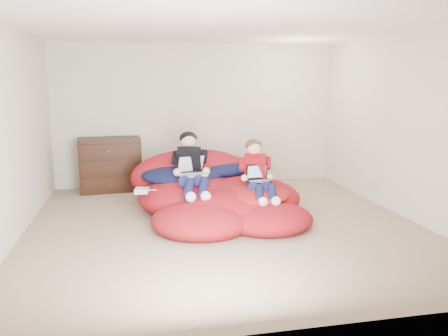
% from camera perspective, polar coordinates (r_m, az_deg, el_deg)
% --- Properties ---
extents(room_shell, '(5.10, 5.10, 2.77)m').
position_cam_1_polar(room_shell, '(5.66, 0.11, -5.39)').
color(room_shell, tan).
rests_on(room_shell, ground).
extents(dresser, '(1.05, 0.61, 0.91)m').
position_cam_1_polar(dresser, '(7.68, -14.60, 0.46)').
color(dresser, black).
rests_on(dresser, ground).
extents(beanbag_pile, '(2.41, 2.44, 0.90)m').
position_cam_1_polar(beanbag_pile, '(6.20, -1.10, -3.54)').
color(beanbag_pile, '#AF131C').
rests_on(beanbag_pile, ground).
extents(cream_pillow, '(0.41, 0.26, 0.26)m').
position_cam_1_polar(cream_pillow, '(6.78, -6.39, 0.78)').
color(cream_pillow, silver).
rests_on(cream_pillow, beanbag_pile).
extents(older_boy, '(0.43, 1.16, 0.79)m').
position_cam_1_polar(older_boy, '(6.10, -4.30, 0.53)').
color(older_boy, black).
rests_on(older_boy, beanbag_pile).
extents(younger_boy, '(0.40, 0.96, 0.75)m').
position_cam_1_polar(younger_boy, '(5.97, 4.39, -0.33)').
color(younger_boy, '#A10E17').
rests_on(younger_boy, beanbag_pile).
extents(laptop_white, '(0.41, 0.44, 0.24)m').
position_cam_1_polar(laptop_white, '(6.05, -4.22, -0.26)').
color(laptop_white, silver).
rests_on(laptop_white, older_boy).
extents(laptop_black, '(0.32, 0.27, 0.22)m').
position_cam_1_polar(laptop_black, '(5.96, 4.46, -1.18)').
color(laptop_black, black).
rests_on(laptop_black, younger_boy).
extents(power_adapter, '(0.20, 0.20, 0.06)m').
position_cam_1_polar(power_adapter, '(5.89, -10.69, -2.92)').
color(power_adapter, silver).
rests_on(power_adapter, beanbag_pile).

